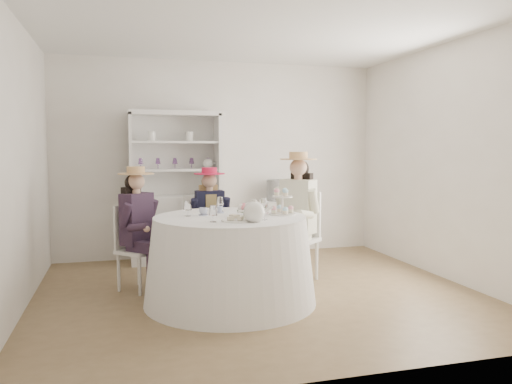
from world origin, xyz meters
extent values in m
plane|color=brown|center=(0.00, 0.00, 0.00)|extent=(4.50, 4.50, 0.00)
plane|color=white|center=(0.00, 0.00, 2.70)|extent=(4.50, 4.50, 0.00)
plane|color=silver|center=(0.00, 2.00, 1.35)|extent=(4.50, 0.00, 4.50)
plane|color=silver|center=(0.00, -2.00, 1.35)|extent=(4.50, 0.00, 4.50)
plane|color=silver|center=(-2.25, 0.00, 1.35)|extent=(0.00, 4.50, 4.50)
plane|color=silver|center=(2.25, 0.00, 1.35)|extent=(0.00, 4.50, 4.50)
cone|color=white|center=(-0.34, -0.20, 0.41)|extent=(1.67, 1.67, 0.83)
cylinder|color=white|center=(-0.34, -0.20, 0.84)|extent=(1.47, 1.47, 0.02)
cube|color=silver|center=(-0.66, 1.72, 0.44)|extent=(1.25, 0.88, 0.88)
cube|color=silver|center=(-0.66, 1.92, 1.42)|extent=(1.09, 0.51, 1.08)
cube|color=silver|center=(-0.66, 1.72, 1.96)|extent=(1.25, 0.88, 0.06)
cube|color=silver|center=(-1.23, 1.72, 1.42)|extent=(0.21, 0.42, 1.08)
cube|color=silver|center=(-0.09, 1.72, 1.42)|extent=(0.21, 0.42, 1.08)
cube|color=silver|center=(-0.66, 1.72, 1.22)|extent=(1.16, 0.80, 0.03)
cube|color=silver|center=(-0.66, 1.72, 1.58)|extent=(1.16, 0.80, 0.03)
sphere|color=white|center=(-0.22, 1.72, 1.30)|extent=(0.14, 0.14, 0.14)
cube|color=silver|center=(0.76, 1.75, 0.39)|extent=(0.60, 0.60, 0.77)
cylinder|color=black|center=(0.76, 1.75, 0.92)|extent=(0.36, 0.36, 0.30)
cube|color=silver|center=(-1.19, 0.45, 0.42)|extent=(0.53, 0.53, 0.04)
cylinder|color=silver|center=(-1.19, 0.24, 0.20)|extent=(0.03, 0.03, 0.41)
cylinder|color=silver|center=(-0.98, 0.45, 0.20)|extent=(0.03, 0.03, 0.41)
cylinder|color=silver|center=(-1.40, 0.46, 0.20)|extent=(0.03, 0.03, 0.41)
cylinder|color=silver|center=(-1.19, 0.67, 0.20)|extent=(0.03, 0.03, 0.41)
cube|color=silver|center=(-1.31, 0.57, 0.67)|extent=(0.27, 0.27, 0.47)
cube|color=black|center=(-1.20, 0.47, 0.76)|extent=(0.37, 0.37, 0.54)
cube|color=black|center=(-1.17, 0.32, 0.49)|extent=(0.31, 0.31, 0.11)
cylinder|color=black|center=(-1.08, 0.22, 0.21)|extent=(0.09, 0.09, 0.43)
cylinder|color=black|center=(-1.31, 0.31, 0.83)|extent=(0.17, 0.17, 0.26)
cube|color=black|center=(-1.05, 0.43, 0.49)|extent=(0.31, 0.31, 0.11)
cylinder|color=black|center=(-0.96, 0.34, 0.21)|extent=(0.09, 0.09, 0.43)
cylinder|color=black|center=(-1.04, 0.58, 0.83)|extent=(0.17, 0.17, 0.26)
cylinder|color=#D8A889|center=(-1.20, 0.47, 1.05)|extent=(0.08, 0.08, 0.07)
sphere|color=#D8A889|center=(-1.20, 0.47, 1.16)|extent=(0.18, 0.18, 0.18)
sphere|color=black|center=(-1.23, 0.50, 1.14)|extent=(0.18, 0.18, 0.18)
cube|color=black|center=(-1.25, 0.52, 0.92)|extent=(0.21, 0.21, 0.35)
cylinder|color=tan|center=(-1.20, 0.47, 1.24)|extent=(0.37, 0.37, 0.01)
cylinder|color=tan|center=(-1.20, 0.47, 1.28)|extent=(0.19, 0.19, 0.07)
cube|color=silver|center=(-0.35, 0.87, 0.41)|extent=(0.37, 0.37, 0.04)
cylinder|color=silver|center=(-0.49, 0.72, 0.20)|extent=(0.03, 0.03, 0.40)
cylinder|color=silver|center=(-0.20, 0.73, 0.20)|extent=(0.03, 0.03, 0.40)
cylinder|color=silver|center=(-0.50, 1.01, 0.20)|extent=(0.03, 0.03, 0.40)
cylinder|color=silver|center=(-0.21, 1.02, 0.20)|extent=(0.03, 0.03, 0.40)
cube|color=silver|center=(-0.35, 1.03, 0.65)|extent=(0.35, 0.04, 0.45)
cube|color=black|center=(-0.35, 0.89, 0.74)|extent=(0.33, 0.19, 0.53)
cube|color=tan|center=(-0.35, 0.89, 0.74)|extent=(0.13, 0.20, 0.45)
cube|color=black|center=(-0.43, 0.76, 0.48)|extent=(0.13, 0.31, 0.11)
cylinder|color=black|center=(-0.43, 0.63, 0.21)|extent=(0.09, 0.09, 0.42)
cylinder|color=black|center=(-0.54, 0.85, 0.81)|extent=(0.09, 0.16, 0.25)
cube|color=black|center=(-0.27, 0.76, 0.48)|extent=(0.13, 0.31, 0.11)
cylinder|color=black|center=(-0.26, 0.63, 0.21)|extent=(0.09, 0.09, 0.42)
cylinder|color=black|center=(-0.16, 0.85, 0.81)|extent=(0.09, 0.16, 0.25)
cylinder|color=#D8A889|center=(-0.35, 0.89, 1.03)|extent=(0.08, 0.08, 0.07)
sphere|color=#D8A889|center=(-0.35, 0.89, 1.13)|extent=(0.17, 0.17, 0.17)
sphere|color=tan|center=(-0.35, 0.93, 1.11)|extent=(0.17, 0.17, 0.17)
cube|color=tan|center=(-0.35, 0.96, 0.90)|extent=(0.22, 0.08, 0.34)
cylinder|color=#D52049|center=(-0.35, 0.89, 1.21)|extent=(0.36, 0.36, 0.01)
cylinder|color=#D52049|center=(-0.35, 0.89, 1.24)|extent=(0.18, 0.18, 0.07)
cube|color=silver|center=(0.56, 0.37, 0.47)|extent=(0.59, 0.59, 0.04)
cylinder|color=silver|center=(0.32, 0.39, 0.23)|extent=(0.04, 0.04, 0.46)
cylinder|color=silver|center=(0.54, 0.14, 0.23)|extent=(0.04, 0.04, 0.46)
cylinder|color=silver|center=(0.58, 0.61, 0.23)|extent=(0.04, 0.04, 0.46)
cylinder|color=silver|center=(0.79, 0.35, 0.23)|extent=(0.04, 0.04, 0.46)
cube|color=silver|center=(0.70, 0.49, 0.75)|extent=(0.28, 0.32, 0.52)
cube|color=silver|center=(0.57, 0.39, 0.85)|extent=(0.40, 0.42, 0.60)
cube|color=silver|center=(0.40, 0.36, 0.55)|extent=(0.36, 0.33, 0.12)
cylinder|color=silver|center=(0.29, 0.27, 0.24)|extent=(0.10, 0.10, 0.48)
cylinder|color=silver|center=(0.40, 0.52, 0.92)|extent=(0.20, 0.19, 0.29)
cube|color=silver|center=(0.52, 0.22, 0.55)|extent=(0.36, 0.33, 0.12)
cylinder|color=silver|center=(0.41, 0.13, 0.24)|extent=(0.10, 0.10, 0.48)
cylinder|color=silver|center=(0.68, 0.19, 0.92)|extent=(0.20, 0.19, 0.29)
cylinder|color=#D8A889|center=(0.57, 0.39, 1.17)|extent=(0.09, 0.09, 0.08)
sphere|color=#D8A889|center=(0.57, 0.39, 1.29)|extent=(0.20, 0.20, 0.20)
sphere|color=black|center=(0.61, 0.42, 1.27)|extent=(0.20, 0.20, 0.20)
cube|color=black|center=(0.64, 0.44, 1.03)|extent=(0.22, 0.24, 0.39)
cylinder|color=tan|center=(0.57, 0.39, 1.38)|extent=(0.42, 0.42, 0.01)
cylinder|color=tan|center=(0.57, 0.39, 1.42)|extent=(0.21, 0.21, 0.08)
cube|color=silver|center=(-0.35, 1.53, 0.42)|extent=(0.51, 0.51, 0.04)
cylinder|color=silver|center=(-0.14, 1.59, 0.20)|extent=(0.03, 0.03, 0.41)
cylinder|color=silver|center=(-0.40, 1.74, 0.20)|extent=(0.03, 0.03, 0.41)
cylinder|color=silver|center=(-0.29, 1.33, 0.20)|extent=(0.03, 0.03, 0.41)
cylinder|color=silver|center=(-0.55, 1.48, 0.20)|extent=(0.03, 0.03, 0.41)
cube|color=silver|center=(-0.43, 1.39, 0.67)|extent=(0.32, 0.20, 0.47)
imported|color=white|center=(-0.58, -0.08, 0.88)|extent=(0.10, 0.10, 0.07)
imported|color=white|center=(-0.39, 0.07, 0.88)|extent=(0.08, 0.08, 0.06)
imported|color=white|center=(-0.07, -0.07, 0.89)|extent=(0.10, 0.10, 0.08)
imported|color=white|center=(-0.11, -0.21, 0.87)|extent=(0.25, 0.25, 0.05)
sphere|color=pink|center=(-0.09, -0.24, 0.94)|extent=(0.07, 0.07, 0.07)
sphere|color=white|center=(-0.10, -0.21, 0.94)|extent=(0.07, 0.07, 0.07)
sphere|color=pink|center=(-0.13, -0.19, 0.94)|extent=(0.07, 0.07, 0.07)
sphere|color=white|center=(-0.16, -0.18, 0.94)|extent=(0.07, 0.07, 0.07)
sphere|color=pink|center=(-0.19, -0.20, 0.94)|extent=(0.07, 0.07, 0.07)
sphere|color=white|center=(-0.21, -0.23, 0.94)|extent=(0.07, 0.07, 0.07)
sphere|color=pink|center=(-0.21, -0.26, 0.94)|extent=(0.07, 0.07, 0.07)
sphere|color=white|center=(-0.19, -0.29, 0.94)|extent=(0.07, 0.07, 0.07)
sphere|color=pink|center=(-0.16, -0.30, 0.94)|extent=(0.07, 0.07, 0.07)
sphere|color=white|center=(-0.13, -0.30, 0.94)|extent=(0.07, 0.07, 0.07)
sphere|color=pink|center=(-0.10, -0.27, 0.94)|extent=(0.07, 0.07, 0.07)
sphere|color=white|center=(-0.21, -0.62, 0.94)|extent=(0.20, 0.20, 0.20)
cylinder|color=white|center=(-0.09, -0.62, 0.95)|extent=(0.12, 0.03, 0.09)
cylinder|color=white|center=(-0.21, -0.62, 1.03)|extent=(0.04, 0.04, 0.02)
cylinder|color=white|center=(-0.37, -0.54, 0.85)|extent=(0.26, 0.26, 0.01)
cube|color=beige|center=(-0.42, -0.56, 0.88)|extent=(0.06, 0.04, 0.03)
cube|color=beige|center=(-0.37, -0.54, 0.89)|extent=(0.07, 0.06, 0.03)
cube|color=beige|center=(-0.31, -0.52, 0.88)|extent=(0.07, 0.07, 0.03)
cube|color=beige|center=(-0.39, -0.50, 0.89)|extent=(0.07, 0.07, 0.03)
cube|color=beige|center=(-0.34, -0.58, 0.88)|extent=(0.07, 0.07, 0.03)
cylinder|color=white|center=(0.18, -0.22, 0.85)|extent=(0.27, 0.27, 0.01)
cylinder|color=white|center=(0.18, -0.22, 0.94)|extent=(0.02, 0.02, 0.18)
cylinder|color=white|center=(0.18, -0.22, 1.03)|extent=(0.20, 0.20, 0.01)
camera|label=1|loc=(-1.37, -4.88, 1.50)|focal=35.00mm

